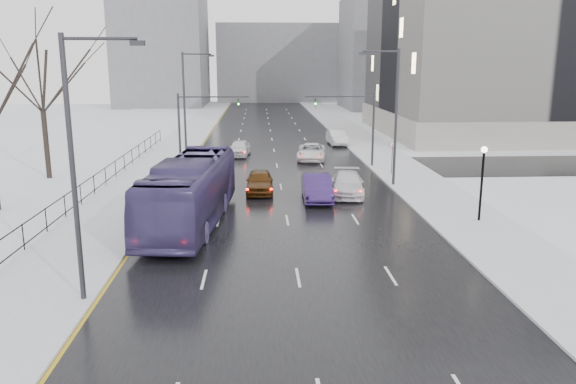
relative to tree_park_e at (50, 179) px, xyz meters
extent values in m
cube|color=black|center=(18.20, 16.00, 0.02)|extent=(16.00, 150.00, 0.04)
cube|color=black|center=(18.20, 4.00, 0.02)|extent=(130.00, 10.00, 0.04)
cube|color=silver|center=(7.70, 16.00, 0.08)|extent=(5.00, 150.00, 0.16)
cube|color=silver|center=(28.70, 16.00, 0.08)|extent=(5.00, 150.00, 0.16)
cube|color=white|center=(-1.80, 16.00, 0.06)|extent=(14.00, 150.00, 0.12)
cube|color=black|center=(5.20, -14.00, 1.41)|extent=(0.04, 70.00, 0.05)
cube|color=black|center=(5.20, -14.00, 0.41)|extent=(0.04, 70.00, 0.05)
cylinder|color=black|center=(5.20, -14.00, 0.81)|extent=(0.06, 0.06, 1.30)
cylinder|color=#2D2D33|center=(26.60, -4.00, 5.00)|extent=(0.20, 0.20, 10.00)
cylinder|color=#2D2D33|center=(25.30, -4.00, 9.80)|extent=(2.60, 0.12, 0.12)
cube|color=#2D2D33|center=(24.00, -4.00, 9.65)|extent=(0.50, 0.25, 0.18)
cylinder|color=#2D2D33|center=(9.80, -24.00, 5.00)|extent=(0.20, 0.20, 10.00)
cylinder|color=#2D2D33|center=(11.10, -24.00, 9.80)|extent=(2.60, 0.12, 0.12)
cube|color=#2D2D33|center=(12.40, -24.00, 9.65)|extent=(0.50, 0.25, 0.18)
cylinder|color=#2D2D33|center=(9.80, 8.00, 5.00)|extent=(0.20, 0.20, 10.00)
cylinder|color=#2D2D33|center=(11.10, 8.00, 9.80)|extent=(2.60, 0.12, 0.12)
cube|color=#2D2D33|center=(12.40, 8.00, 9.65)|extent=(0.50, 0.25, 0.18)
cylinder|color=black|center=(29.20, -14.00, 2.16)|extent=(0.14, 0.14, 4.00)
sphere|color=#FFE5B2|center=(29.20, -14.00, 4.26)|extent=(0.36, 0.36, 0.36)
cylinder|color=#2D2D33|center=(26.60, 4.00, 3.25)|extent=(0.20, 0.20, 6.50)
cylinder|color=#2D2D33|center=(23.60, 4.00, 6.20)|extent=(6.00, 0.12, 0.12)
imported|color=#2D2D33|center=(21.50, 4.00, 5.60)|extent=(0.15, 0.18, 0.90)
sphere|color=#19FF33|center=(21.50, 3.85, 5.60)|extent=(0.16, 0.16, 0.16)
cylinder|color=#2D2D33|center=(9.80, 4.00, 3.25)|extent=(0.20, 0.20, 6.50)
cylinder|color=#2D2D33|center=(12.80, 4.00, 6.20)|extent=(6.00, 0.12, 0.12)
imported|color=#2D2D33|center=(14.90, 4.00, 5.60)|extent=(0.15, 0.18, 0.90)
sphere|color=#19FF33|center=(14.90, 3.85, 5.60)|extent=(0.16, 0.16, 0.16)
cylinder|color=#2D2D33|center=(27.40, 0.00, 1.41)|extent=(0.06, 0.06, 2.50)
cylinder|color=white|center=(27.40, 0.00, 2.56)|extent=(0.60, 0.03, 0.60)
torus|color=#B20C0C|center=(27.40, 0.00, 2.56)|extent=(0.58, 0.06, 0.58)
cube|color=gray|center=(53.20, 28.00, 12.00)|extent=(40.00, 30.00, 24.00)
cube|color=gray|center=(53.20, 28.00, 1.50)|extent=(40.60, 30.60, 3.00)
cube|color=slate|center=(46.20, 71.00, 11.00)|extent=(24.00, 20.00, 22.00)
cube|color=slate|center=(-3.80, 81.00, 14.00)|extent=(18.00, 22.00, 28.00)
cube|color=slate|center=(22.20, 96.00, 9.00)|extent=(30.00, 18.00, 18.00)
imported|color=#44386D|center=(12.72, -13.46, 1.93)|extent=(4.44, 13.80, 3.78)
imported|color=#4D2A0D|center=(16.62, -5.74, 0.84)|extent=(1.94, 4.71, 1.60)
imported|color=#331E5C|center=(20.43, -8.13, 0.90)|extent=(1.90, 5.24, 1.72)
imported|color=white|center=(21.57, 7.87, 0.81)|extent=(3.24, 5.81, 1.54)
imported|color=silver|center=(22.70, -6.73, 0.82)|extent=(2.86, 5.61, 1.56)
imported|color=white|center=(14.70, 10.57, 0.82)|extent=(2.36, 4.78, 1.57)
imported|color=silver|center=(25.40, 17.90, 0.88)|extent=(2.03, 5.16, 1.67)
camera|label=1|loc=(16.58, -44.47, 8.95)|focal=35.00mm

